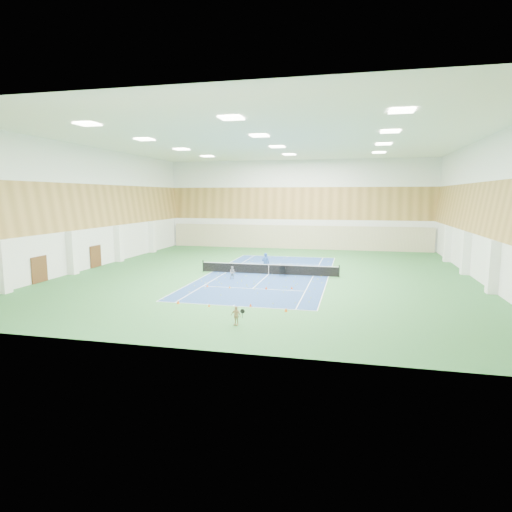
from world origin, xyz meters
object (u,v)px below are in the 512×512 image
at_px(child_court, 232,273).
at_px(ball_cart, 283,271).
at_px(child_apron, 236,316).
at_px(tennis_net, 269,268).
at_px(coach, 265,263).

xyz_separation_m(child_court, ball_cart, (4.04, 2.33, -0.09)).
bearing_deg(child_court, child_apron, -83.20).
relative_size(tennis_net, child_court, 11.43).
height_order(child_apron, ball_cart, child_apron).
bearing_deg(tennis_net, child_court, -131.91).
bearing_deg(ball_cart, coach, 143.26).
bearing_deg(ball_cart, child_court, -153.62).
relative_size(coach, ball_cart, 2.04).
distance_m(tennis_net, ball_cart, 1.53).
xyz_separation_m(tennis_net, child_court, (-2.63, -2.93, 0.01)).
xyz_separation_m(tennis_net, ball_cart, (1.41, -0.60, -0.08)).
bearing_deg(coach, ball_cart, 131.80).
xyz_separation_m(coach, ball_cart, (1.84, -1.20, -0.49)).
height_order(coach, child_court, coach).
xyz_separation_m(child_apron, ball_cart, (0.10, 15.26, -0.08)).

